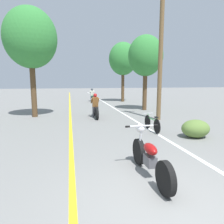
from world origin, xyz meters
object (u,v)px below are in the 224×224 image
(roadside_tree_right_far, at_px, (123,59))
(bicycle_parked, at_px, (152,123))
(utility_pole, at_px, (161,52))
(motorcycle_rider_lead, at_px, (95,109))
(roadside_tree_right_near, at_px, (146,56))
(motorcycle_foreground, at_px, (149,157))
(roadside_tree_left, at_px, (30,38))
(motorcycle_rider_far, at_px, (92,96))

(roadside_tree_right_far, bearing_deg, bicycle_parked, -99.29)
(utility_pole, distance_m, motorcycle_rider_lead, 4.89)
(roadside_tree_right_far, bearing_deg, roadside_tree_right_near, -90.30)
(roadside_tree_right_near, relative_size, motorcycle_rider_lead, 2.59)
(bicycle_parked, bearing_deg, roadside_tree_right_near, 71.76)
(motorcycle_foreground, relative_size, motorcycle_rider_lead, 1.02)
(roadside_tree_right_far, height_order, motorcycle_foreground, roadside_tree_right_far)
(utility_pole, relative_size, motorcycle_rider_lead, 3.42)
(roadside_tree_right_near, height_order, motorcycle_rider_lead, roadside_tree_right_near)
(roadside_tree_right_far, xyz_separation_m, motorcycle_foreground, (-3.85, -16.68, -4.00))
(motorcycle_foreground, xyz_separation_m, bicycle_parked, (1.77, 3.94, -0.12))
(roadside_tree_left, bearing_deg, motorcycle_foreground, -66.15)
(roadside_tree_right_far, height_order, motorcycle_rider_far, roadside_tree_right_far)
(utility_pole, height_order, roadside_tree_left, utility_pole)
(motorcycle_foreground, bearing_deg, motorcycle_rider_lead, 91.81)
(utility_pole, distance_m, roadside_tree_right_near, 3.92)
(roadside_tree_right_near, height_order, bicycle_parked, roadside_tree_right_near)
(roadside_tree_right_far, distance_m, motorcycle_rider_far, 5.13)
(motorcycle_rider_lead, xyz_separation_m, bicycle_parked, (2.02, -3.81, -0.20))
(roadside_tree_left, distance_m, motorcycle_rider_far, 10.64)
(utility_pole, bearing_deg, roadside_tree_right_far, 86.24)
(roadside_tree_right_far, height_order, bicycle_parked, roadside_tree_right_far)
(motorcycle_rider_far, bearing_deg, utility_pole, -77.21)
(roadside_tree_left, distance_m, motorcycle_foreground, 10.42)
(roadside_tree_left, relative_size, motorcycle_rider_lead, 3.01)
(roadside_tree_right_far, distance_m, bicycle_parked, 13.55)
(roadside_tree_left, relative_size, motorcycle_rider_far, 3.15)
(motorcycle_rider_far, bearing_deg, roadside_tree_left, -117.29)
(roadside_tree_right_near, relative_size, motorcycle_foreground, 2.53)
(utility_pole, height_order, roadside_tree_right_far, utility_pole)
(utility_pole, relative_size, roadside_tree_right_near, 1.32)
(roadside_tree_right_far, distance_m, motorcycle_foreground, 17.58)
(utility_pole, xyz_separation_m, motorcycle_rider_lead, (-3.42, 1.45, -3.19))
(motorcycle_rider_far, bearing_deg, motorcycle_foreground, -92.10)
(roadside_tree_right_near, relative_size, roadside_tree_right_far, 0.89)
(motorcycle_rider_far, bearing_deg, motorcycle_rider_lead, -95.20)
(motorcycle_foreground, bearing_deg, utility_pole, 63.28)
(motorcycle_rider_far, xyz_separation_m, bicycle_parked, (1.13, -13.52, -0.20))
(roadside_tree_right_near, xyz_separation_m, motorcycle_rider_lead, (-4.07, -2.41, -3.44))
(motorcycle_rider_lead, bearing_deg, motorcycle_rider_far, 84.80)
(utility_pole, distance_m, motorcycle_foreground, 7.78)
(bicycle_parked, bearing_deg, motorcycle_foreground, -114.18)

